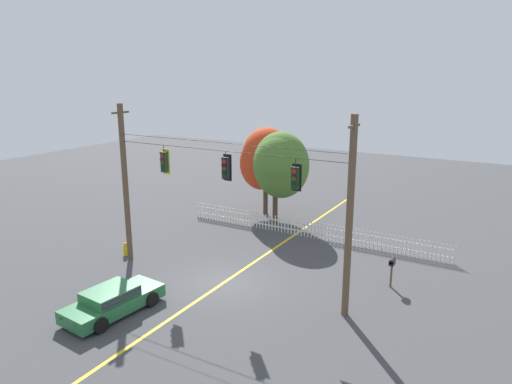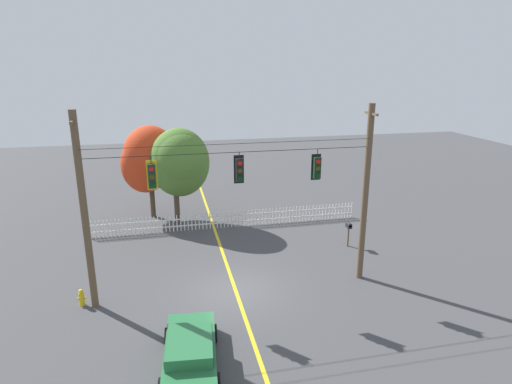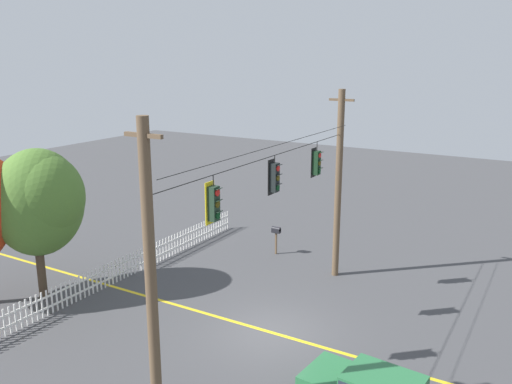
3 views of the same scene
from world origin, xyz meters
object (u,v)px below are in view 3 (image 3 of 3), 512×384
(traffic_signal_eastbound_side, at_px, (213,203))
(traffic_signal_westbound_side, at_px, (316,163))
(traffic_signal_northbound_primary, at_px, (274,177))
(autumn_maple_mid, at_px, (40,200))
(roadside_mailbox, at_px, (276,232))

(traffic_signal_eastbound_side, height_order, traffic_signal_westbound_side, same)
(traffic_signal_eastbound_side, bearing_deg, traffic_signal_northbound_primary, -0.00)
(traffic_signal_northbound_primary, xyz_separation_m, autumn_maple_mid, (-2.08, 9.51, -1.61))
(traffic_signal_eastbound_side, distance_m, traffic_signal_northbound_primary, 3.57)
(traffic_signal_eastbound_side, height_order, traffic_signal_northbound_primary, same)
(autumn_maple_mid, distance_m, roadside_mailbox, 11.07)
(traffic_signal_eastbound_side, distance_m, traffic_signal_westbound_side, 7.00)
(traffic_signal_eastbound_side, height_order, roadside_mailbox, traffic_signal_eastbound_side)
(autumn_maple_mid, bearing_deg, roadside_mailbox, -33.81)
(roadside_mailbox, bearing_deg, traffic_signal_eastbound_side, -161.06)
(autumn_maple_mid, relative_size, roadside_mailbox, 4.30)
(traffic_signal_eastbound_side, relative_size, autumn_maple_mid, 0.24)
(traffic_signal_westbound_side, relative_size, roadside_mailbox, 1.00)
(traffic_signal_westbound_side, relative_size, autumn_maple_mid, 0.23)
(traffic_signal_westbound_side, bearing_deg, autumn_maple_mid, 120.11)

